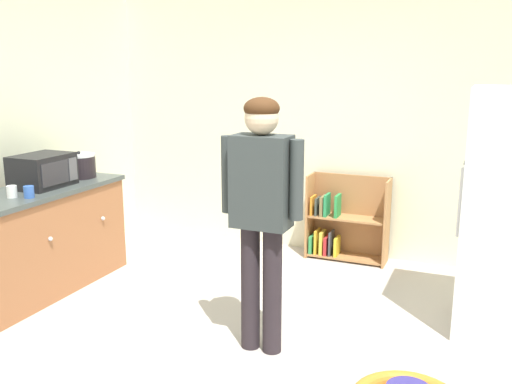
# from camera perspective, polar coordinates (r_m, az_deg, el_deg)

# --- Properties ---
(ground_plane) EXTENTS (12.00, 12.00, 0.00)m
(ground_plane) POSITION_cam_1_polar(r_m,az_deg,el_deg) (3.95, 0.54, -16.33)
(ground_plane) COLOR #BAB0A8
(ground_plane) RESTS_ON ground
(back_wall) EXTENTS (5.20, 0.06, 2.70)m
(back_wall) POSITION_cam_1_polar(r_m,az_deg,el_deg) (5.70, 9.62, 6.90)
(back_wall) COLOR beige
(back_wall) RESTS_ON ground
(left_side_wall) EXTENTS (0.06, 2.99, 2.70)m
(left_side_wall) POSITION_cam_1_polar(r_m,az_deg,el_deg) (5.64, -21.67, 6.11)
(left_side_wall) COLOR silver
(left_side_wall) RESTS_ON ground
(kitchen_counter) EXTENTS (0.65, 2.03, 0.90)m
(kitchen_counter) POSITION_cam_1_polar(r_m,az_deg,el_deg) (5.04, -22.77, -5.17)
(kitchen_counter) COLOR #9E613C
(kitchen_counter) RESTS_ON ground
(bookshelf) EXTENTS (0.80, 0.28, 0.85)m
(bookshelf) POSITION_cam_1_polar(r_m,az_deg,el_deg) (5.71, 8.83, -3.16)
(bookshelf) COLOR #AD7949
(bookshelf) RESTS_ON ground
(standing_person) EXTENTS (0.57, 0.23, 1.73)m
(standing_person) POSITION_cam_1_polar(r_m,az_deg,el_deg) (3.65, 0.56, -0.97)
(standing_person) COLOR #2A2228
(standing_person) RESTS_ON ground
(microwave) EXTENTS (0.37, 0.48, 0.28)m
(microwave) POSITION_cam_1_polar(r_m,az_deg,el_deg) (5.11, -20.94, 2.04)
(microwave) COLOR black
(microwave) RESTS_ON kitchen_counter
(crock_pot) EXTENTS (0.30, 0.30, 0.25)m
(crock_pot) POSITION_cam_1_polar(r_m,az_deg,el_deg) (5.43, -17.56, 2.57)
(crock_pot) COLOR black
(crock_pot) RESTS_ON kitchen_counter
(teal_cup) EXTENTS (0.08, 0.08, 0.09)m
(teal_cup) POSITION_cam_1_polar(r_m,az_deg,el_deg) (5.53, -20.12, 1.89)
(teal_cup) COLOR teal
(teal_cup) RESTS_ON kitchen_counter
(blue_cup) EXTENTS (0.08, 0.08, 0.09)m
(blue_cup) POSITION_cam_1_polar(r_m,az_deg,el_deg) (4.74, -22.16, 0.01)
(blue_cup) COLOR #3560BB
(blue_cup) RESTS_ON kitchen_counter
(white_cup) EXTENTS (0.08, 0.08, 0.09)m
(white_cup) POSITION_cam_1_polar(r_m,az_deg,el_deg) (4.81, -23.64, 0.04)
(white_cup) COLOR white
(white_cup) RESTS_ON kitchen_counter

